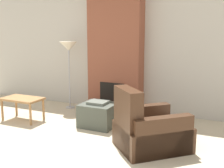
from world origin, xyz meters
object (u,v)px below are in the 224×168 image
ottoman (98,114)px  floor_lamp_left (69,49)px  armchair (147,131)px  side_table (22,101)px

ottoman → floor_lamp_left: size_ratio=0.41×
armchair → side_table: size_ratio=1.62×
armchair → floor_lamp_left: floor_lamp_left is taller
side_table → floor_lamp_left: (0.34, 1.18, 0.97)m
side_table → ottoman: bearing=11.4°
armchair → floor_lamp_left: size_ratio=0.84×
ottoman → side_table: size_ratio=0.79×
armchair → floor_lamp_left: 2.98m
ottoman → armchair: 1.30m
armchair → side_table: bearing=39.9°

